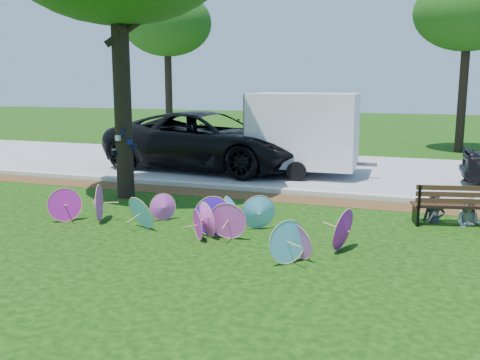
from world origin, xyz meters
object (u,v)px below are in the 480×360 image
(cargo_trailer, at_px, (304,130))
(person_left, at_px, (435,194))
(park_bench, at_px, (452,204))
(person_right, at_px, (471,198))
(parasol_pile, at_px, (205,217))
(black_van, at_px, (208,141))

(cargo_trailer, height_order, person_left, cargo_trailer)
(park_bench, distance_m, person_left, 0.40)
(cargo_trailer, xyz_separation_m, park_bench, (4.29, -4.83, -1.02))
(person_left, distance_m, person_right, 0.70)
(parasol_pile, distance_m, park_bench, 5.21)
(parasol_pile, distance_m, cargo_trailer, 7.39)
(black_van, height_order, person_left, black_van)
(parasol_pile, bearing_deg, cargo_trailer, 87.73)
(parasol_pile, bearing_deg, black_van, 112.39)
(black_van, distance_m, cargo_trailer, 3.39)
(parasol_pile, distance_m, black_van, 8.07)
(person_left, bearing_deg, person_right, 2.25)
(park_bench, height_order, person_left, person_left)
(black_van, xyz_separation_m, person_left, (7.30, -4.92, -0.36))
(person_right, bearing_deg, parasol_pile, -141.14)
(person_right, bearing_deg, cargo_trailer, 145.97)
(person_left, bearing_deg, black_van, 148.27)
(cargo_trailer, bearing_deg, park_bench, -50.79)
(park_bench, bearing_deg, cargo_trailer, 118.86)
(cargo_trailer, distance_m, person_right, 6.72)
(parasol_pile, xyz_separation_m, person_right, (4.93, 2.52, 0.21))
(cargo_trailer, xyz_separation_m, person_left, (3.94, -4.78, -0.83))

